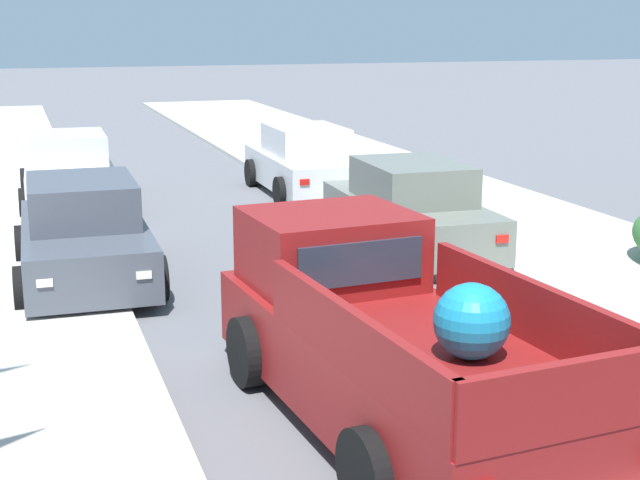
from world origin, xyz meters
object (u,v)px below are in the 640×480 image
car_right_mid (84,235)px  car_left_mid (410,210)px  car_right_near (305,162)px  pickup_truck (388,342)px  car_right_far (69,172)px

car_right_mid → car_left_mid: bearing=1.3°
car_right_mid → car_right_near: bearing=47.4°
pickup_truck → car_right_far: bearing=100.6°
car_right_near → car_right_far: 5.12m
pickup_truck → car_left_mid: 6.73m
car_left_mid → car_right_mid: 5.34m
car_right_far → car_right_mid: bearing=-91.5°
car_right_near → car_right_mid: same height
car_right_near → car_right_far: (-5.11, 0.30, 0.00)m
pickup_truck → car_right_mid: 6.40m
car_right_near → car_left_mid: size_ratio=0.99×
car_right_near → car_right_mid: (-5.27, -5.74, 0.00)m
pickup_truck → car_right_near: size_ratio=1.25×
pickup_truck → car_right_mid: pickup_truck is taller
car_left_mid → car_right_far: (-5.18, 5.92, 0.00)m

